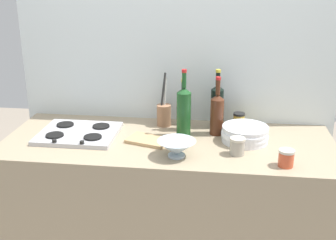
{
  "coord_description": "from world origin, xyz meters",
  "views": [
    {
      "loc": [
        0.28,
        -2.16,
        1.81
      ],
      "look_at": [
        0.0,
        0.0,
        1.02
      ],
      "focal_mm": 46.37,
      "sensor_mm": 36.0,
      "label": 1
    }
  ],
  "objects_px": {
    "wine_bottle_leftmost": "(217,113)",
    "condiment_jar_front": "(237,146)",
    "utensil_crock": "(164,114)",
    "cutting_board": "(149,140)",
    "plate_stack": "(245,134)",
    "wine_bottle_rightmost": "(183,110)",
    "condiment_jar_spare": "(286,158)",
    "stovetop_hob": "(79,133)",
    "wine_bottle_mid_right": "(184,111)",
    "condiment_jar_rear": "(239,121)",
    "wine_bottle_mid_left": "(217,105)",
    "mixing_bowl": "(177,148)"
  },
  "relations": [
    {
      "from": "wine_bottle_mid_left",
      "to": "wine_bottle_rightmost",
      "type": "distance_m",
      "value": 0.2
    },
    {
      "from": "wine_bottle_leftmost",
      "to": "condiment_jar_front",
      "type": "height_order",
      "value": "wine_bottle_leftmost"
    },
    {
      "from": "wine_bottle_leftmost",
      "to": "condiment_jar_front",
      "type": "distance_m",
      "value": 0.3
    },
    {
      "from": "mixing_bowl",
      "to": "plate_stack",
      "type": "bearing_deg",
      "value": 34.86
    },
    {
      "from": "wine_bottle_rightmost",
      "to": "condiment_jar_spare",
      "type": "xyz_separation_m",
      "value": [
        0.53,
        -0.42,
        -0.08
      ]
    },
    {
      "from": "utensil_crock",
      "to": "condiment_jar_front",
      "type": "relative_size",
      "value": 3.54
    },
    {
      "from": "wine_bottle_rightmost",
      "to": "condiment_jar_spare",
      "type": "relative_size",
      "value": 3.59
    },
    {
      "from": "mixing_bowl",
      "to": "wine_bottle_mid_right",
      "type": "bearing_deg",
      "value": 88.12
    },
    {
      "from": "wine_bottle_mid_left",
      "to": "cutting_board",
      "type": "height_order",
      "value": "wine_bottle_mid_left"
    },
    {
      "from": "plate_stack",
      "to": "condiment_jar_spare",
      "type": "bearing_deg",
      "value": -57.42
    },
    {
      "from": "plate_stack",
      "to": "wine_bottle_mid_left",
      "type": "height_order",
      "value": "wine_bottle_mid_left"
    },
    {
      "from": "stovetop_hob",
      "to": "plate_stack",
      "type": "distance_m",
      "value": 0.92
    },
    {
      "from": "plate_stack",
      "to": "cutting_board",
      "type": "bearing_deg",
      "value": -172.19
    },
    {
      "from": "condiment_jar_rear",
      "to": "plate_stack",
      "type": "bearing_deg",
      "value": -81.29
    },
    {
      "from": "plate_stack",
      "to": "wine_bottle_leftmost",
      "type": "relative_size",
      "value": 0.77
    },
    {
      "from": "condiment_jar_front",
      "to": "stovetop_hob",
      "type": "bearing_deg",
      "value": 170.51
    },
    {
      "from": "cutting_board",
      "to": "condiment_jar_front",
      "type": "bearing_deg",
      "value": -12.71
    },
    {
      "from": "wine_bottle_leftmost",
      "to": "wine_bottle_mid_left",
      "type": "distance_m",
      "value": 0.11
    },
    {
      "from": "stovetop_hob",
      "to": "condiment_jar_spare",
      "type": "height_order",
      "value": "condiment_jar_spare"
    },
    {
      "from": "stovetop_hob",
      "to": "cutting_board",
      "type": "bearing_deg",
      "value": -5.66
    },
    {
      "from": "plate_stack",
      "to": "cutting_board",
      "type": "relative_size",
      "value": 1.15
    },
    {
      "from": "plate_stack",
      "to": "utensil_crock",
      "type": "relative_size",
      "value": 0.81
    },
    {
      "from": "utensil_crock",
      "to": "condiment_jar_rear",
      "type": "bearing_deg",
      "value": -1.22
    },
    {
      "from": "stovetop_hob",
      "to": "wine_bottle_rightmost",
      "type": "xyz_separation_m",
      "value": [
        0.57,
        0.16,
        0.11
      ]
    },
    {
      "from": "wine_bottle_leftmost",
      "to": "wine_bottle_rightmost",
      "type": "bearing_deg",
      "value": 166.89
    },
    {
      "from": "wine_bottle_mid_left",
      "to": "condiment_jar_spare",
      "type": "relative_size",
      "value": 4.1
    },
    {
      "from": "wine_bottle_mid_right",
      "to": "mixing_bowl",
      "type": "distance_m",
      "value": 0.29
    },
    {
      "from": "wine_bottle_leftmost",
      "to": "cutting_board",
      "type": "distance_m",
      "value": 0.41
    },
    {
      "from": "utensil_crock",
      "to": "condiment_jar_front",
      "type": "height_order",
      "value": "utensil_crock"
    },
    {
      "from": "condiment_jar_rear",
      "to": "cutting_board",
      "type": "xyz_separation_m",
      "value": [
        -0.49,
        -0.25,
        -0.04
      ]
    },
    {
      "from": "mixing_bowl",
      "to": "condiment_jar_front",
      "type": "bearing_deg",
      "value": 11.85
    },
    {
      "from": "wine_bottle_mid_left",
      "to": "wine_bottle_mid_right",
      "type": "relative_size",
      "value": 0.91
    },
    {
      "from": "plate_stack",
      "to": "condiment_jar_rear",
      "type": "distance_m",
      "value": 0.19
    },
    {
      "from": "condiment_jar_front",
      "to": "condiment_jar_spare",
      "type": "distance_m",
      "value": 0.25
    },
    {
      "from": "wine_bottle_rightmost",
      "to": "utensil_crock",
      "type": "distance_m",
      "value": 0.14
    },
    {
      "from": "utensil_crock",
      "to": "cutting_board",
      "type": "distance_m",
      "value": 0.27
    },
    {
      "from": "wine_bottle_leftmost",
      "to": "condiment_jar_rear",
      "type": "height_order",
      "value": "wine_bottle_leftmost"
    },
    {
      "from": "wine_bottle_rightmost",
      "to": "wine_bottle_mid_right",
      "type": "bearing_deg",
      "value": -83.11
    },
    {
      "from": "condiment_jar_front",
      "to": "plate_stack",
      "type": "bearing_deg",
      "value": 76.01
    },
    {
      "from": "condiment_jar_front",
      "to": "wine_bottle_mid_right",
      "type": "bearing_deg",
      "value": 144.3
    },
    {
      "from": "plate_stack",
      "to": "wine_bottle_rightmost",
      "type": "height_order",
      "value": "wine_bottle_rightmost"
    },
    {
      "from": "wine_bottle_leftmost",
      "to": "cutting_board",
      "type": "relative_size",
      "value": 1.49
    },
    {
      "from": "plate_stack",
      "to": "wine_bottle_mid_left",
      "type": "xyz_separation_m",
      "value": [
        -0.16,
        0.2,
        0.09
      ]
    },
    {
      "from": "plate_stack",
      "to": "stovetop_hob",
      "type": "bearing_deg",
      "value": -178.09
    },
    {
      "from": "wine_bottle_mid_left",
      "to": "cutting_board",
      "type": "bearing_deg",
      "value": -142.6
    },
    {
      "from": "mixing_bowl",
      "to": "wine_bottle_rightmost",
      "type": "bearing_deg",
      "value": 90.51
    },
    {
      "from": "stovetop_hob",
      "to": "condiment_jar_rear",
      "type": "height_order",
      "value": "condiment_jar_rear"
    },
    {
      "from": "plate_stack",
      "to": "wine_bottle_mid_right",
      "type": "relative_size",
      "value": 0.67
    },
    {
      "from": "condiment_jar_front",
      "to": "mixing_bowl",
      "type": "bearing_deg",
      "value": -168.15
    },
    {
      "from": "condiment_jar_front",
      "to": "condiment_jar_spare",
      "type": "xyz_separation_m",
      "value": [
        0.23,
        -0.11,
        -0.0
      ]
    }
  ]
}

